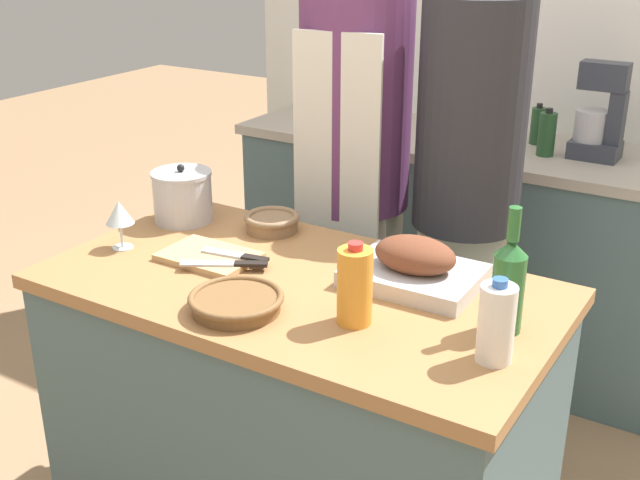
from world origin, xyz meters
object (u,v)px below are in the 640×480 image
(wine_bottle_green, at_px, (508,283))
(person_cook_guest, at_px, (467,185))
(person_cook_aproned, at_px, (354,169))
(roasting_pan, at_px, (415,267))
(milk_jug, at_px, (496,323))
(stand_mixer, at_px, (599,119))
(knife_paring, at_px, (237,255))
(condiment_bottle_short, at_px, (547,134))
(wine_glass_left, at_px, (119,214))
(cutting_board, at_px, (209,256))
(condiment_bottle_tall, at_px, (538,126))
(wicker_basket, at_px, (236,302))
(stock_pot, at_px, (183,196))
(mixing_bowl, at_px, (272,222))
(knife_chef, at_px, (227,264))
(juice_jug, at_px, (355,286))

(wine_bottle_green, xyz_separation_m, person_cook_guest, (-0.38, 0.68, -0.02))
(person_cook_aproned, bearing_deg, wine_bottle_green, -49.99)
(roasting_pan, xyz_separation_m, milk_jug, (0.31, -0.26, 0.04))
(milk_jug, xyz_separation_m, stand_mixer, (-0.18, 1.54, 0.10))
(roasting_pan, relative_size, knife_paring, 1.69)
(condiment_bottle_short, distance_m, person_cook_aproned, 0.81)
(milk_jug, distance_m, person_cook_guest, 0.92)
(wine_glass_left, bearing_deg, cutting_board, 14.02)
(cutting_board, bearing_deg, condiment_bottle_tall, 73.63)
(wicker_basket, relative_size, wine_glass_left, 1.64)
(wicker_basket, xyz_separation_m, milk_jug, (0.62, 0.11, 0.07))
(person_cook_guest, bearing_deg, stock_pot, -159.03)
(cutting_board, height_order, knife_paring, knife_paring)
(stock_pot, relative_size, mixing_bowl, 1.10)
(cutting_board, xyz_separation_m, knife_chef, (0.09, -0.03, 0.01))
(person_cook_aproned, bearing_deg, knife_chef, -97.73)
(wine_bottle_green, bearing_deg, milk_jug, -79.46)
(mixing_bowl, height_order, wine_glass_left, wine_glass_left)
(mixing_bowl, height_order, person_cook_aproned, person_cook_aproned)
(roasting_pan, bearing_deg, condiment_bottle_short, 91.47)
(mixing_bowl, bearing_deg, roasting_pan, -12.12)
(condiment_bottle_tall, height_order, condiment_bottle_short, condiment_bottle_short)
(stock_pot, distance_m, person_cook_aproned, 0.61)
(condiment_bottle_short, distance_m, person_cook_guest, 0.65)
(mixing_bowl, relative_size, wine_bottle_green, 0.56)
(milk_jug, distance_m, wine_glass_left, 1.14)
(wicker_basket, xyz_separation_m, person_cook_aproned, (-0.19, 0.92, 0.07))
(person_cook_guest, bearing_deg, condiment_bottle_tall, 76.83)
(knife_paring, xyz_separation_m, condiment_bottle_short, (0.45, 1.35, 0.10))
(juice_jug, bearing_deg, person_cook_guest, 93.99)
(mixing_bowl, bearing_deg, cutting_board, -95.27)
(wine_bottle_green, xyz_separation_m, stand_mixer, (-0.15, 1.40, 0.07))
(knife_paring, bearing_deg, stock_pot, 153.26)
(juice_jug, xyz_separation_m, person_cook_aproned, (-0.46, 0.81, -0.01))
(condiment_bottle_tall, bearing_deg, knife_chef, -102.90)
(cutting_board, xyz_separation_m, stock_pot, (-0.26, 0.20, 0.07))
(juice_jug, xyz_separation_m, milk_jug, (0.34, 0.01, -0.00))
(knife_chef, bearing_deg, roasting_pan, 22.36)
(condiment_bottle_short, bearing_deg, juice_jug, -89.93)
(cutting_board, height_order, condiment_bottle_short, condiment_bottle_short)
(knife_chef, bearing_deg, person_cook_guest, 63.46)
(stand_mixer, distance_m, condiment_bottle_tall, 0.27)
(wine_glass_left, height_order, knife_paring, wine_glass_left)
(wine_bottle_green, bearing_deg, juice_jug, -154.50)
(wine_bottle_green, distance_m, wine_glass_left, 1.12)
(juice_jug, height_order, wine_glass_left, juice_jug)
(mixing_bowl, distance_m, milk_jug, 0.93)
(juice_jug, distance_m, condiment_bottle_tall, 1.63)
(wicker_basket, bearing_deg, mixing_bowl, 115.45)
(cutting_board, relative_size, knife_chef, 1.20)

